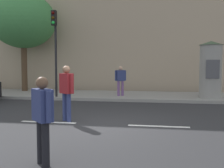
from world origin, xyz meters
TOP-DOWN VIEW (x-y plane):
  - ground_plane at (0.00, 0.00)m, footprint 80.00×80.00m
  - sidewalk_curb at (0.00, 7.00)m, footprint 36.00×4.00m
  - lane_markings at (-0.00, 0.00)m, footprint 25.80×0.16m
  - building_backdrop at (0.00, 12.00)m, footprint 36.00×5.00m
  - traffic_light at (-3.51, 5.24)m, footprint 0.24×0.45m
  - poster_column at (4.26, 6.09)m, footprint 1.17×1.17m
  - street_tree at (-6.65, 7.99)m, footprint 4.03×4.03m
  - pedestrian_with_bag at (-1.19, 0.25)m, footprint 0.54×0.47m
  - pedestrian_with_backpack at (-0.36, -3.47)m, footprint 0.50×0.49m
  - pedestrian_in_dark_shirt at (-0.29, 6.33)m, footprint 0.55×0.54m

SIDE VIEW (x-z plane):
  - ground_plane at x=0.00m, z-range 0.00..0.00m
  - lane_markings at x=0.00m, z-range 0.00..0.01m
  - sidewalk_curb at x=0.00m, z-range 0.00..0.15m
  - pedestrian_with_backpack at x=-0.36m, z-range 0.14..1.75m
  - pedestrian_with_bag at x=-1.19m, z-range 0.17..1.95m
  - pedestrian_in_dark_shirt at x=-0.29m, z-range 0.31..1.89m
  - poster_column at x=4.26m, z-range 0.17..2.99m
  - traffic_light at x=-3.51m, z-range 0.90..5.28m
  - street_tree at x=-6.65m, z-range 1.48..7.59m
  - building_backdrop at x=0.00m, z-range 0.00..11.81m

